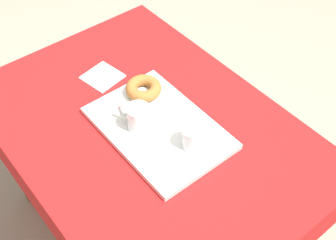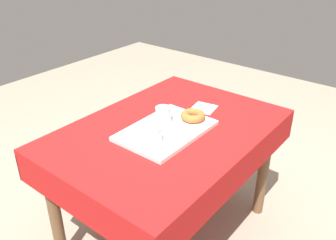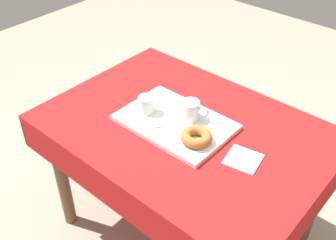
# 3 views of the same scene
# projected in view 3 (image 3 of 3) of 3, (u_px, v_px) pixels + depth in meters

# --- Properties ---
(ground_plane) EXTENTS (6.00, 6.00, 0.00)m
(ground_plane) POSITION_uv_depth(u_px,v_px,m) (182.00, 232.00, 2.20)
(ground_plane) COLOR gray
(dining_table) EXTENTS (1.22, 0.87, 0.73)m
(dining_table) POSITION_uv_depth(u_px,v_px,m) (185.00, 144.00, 1.82)
(dining_table) COLOR red
(dining_table) RESTS_ON ground
(serving_tray) EXTENTS (0.48, 0.32, 0.02)m
(serving_tray) POSITION_uv_depth(u_px,v_px,m) (175.00, 122.00, 1.75)
(serving_tray) COLOR white
(serving_tray) RESTS_ON dining_table
(tea_mug_left) EXTENTS (0.12, 0.08, 0.09)m
(tea_mug_left) POSITION_uv_depth(u_px,v_px,m) (191.00, 111.00, 1.73)
(tea_mug_left) COLOR silver
(tea_mug_left) RESTS_ON serving_tray
(water_glass_near) EXTENTS (0.07, 0.07, 0.08)m
(water_glass_near) POSITION_uv_depth(u_px,v_px,m) (147.00, 105.00, 1.78)
(water_glass_near) COLOR silver
(water_glass_near) RESTS_ON serving_tray
(donut_plate_left) EXTENTS (0.14, 0.14, 0.01)m
(donut_plate_left) POSITION_uv_depth(u_px,v_px,m) (196.00, 141.00, 1.63)
(donut_plate_left) COLOR white
(donut_plate_left) RESTS_ON serving_tray
(sugar_donut_left) EXTENTS (0.13, 0.13, 0.04)m
(sugar_donut_left) POSITION_uv_depth(u_px,v_px,m) (196.00, 137.00, 1.62)
(sugar_donut_left) COLOR #A3662D
(sugar_donut_left) RESTS_ON donut_plate_left
(teaspoon_near) EXTENTS (0.10, 0.10, 0.01)m
(teaspoon_near) POSITION_uv_depth(u_px,v_px,m) (162.00, 126.00, 1.71)
(teaspoon_near) COLOR silver
(teaspoon_near) RESTS_ON serving_tray
(paper_napkin) EXTENTS (0.15, 0.15, 0.01)m
(paper_napkin) POSITION_uv_depth(u_px,v_px,m) (243.00, 159.00, 1.58)
(paper_napkin) COLOR white
(paper_napkin) RESTS_ON dining_table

